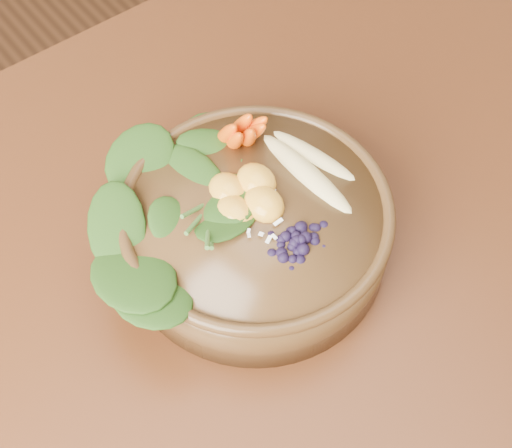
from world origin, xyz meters
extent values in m
plane|color=#381E0F|center=(0.00, 0.00, 0.00)|extent=(4.00, 4.00, 0.00)
cylinder|color=#331C0C|center=(0.72, 0.37, 0.35)|extent=(0.07, 0.07, 0.71)
cube|color=#4A2411|center=(0.00, 0.00, 0.73)|extent=(1.60, 0.90, 0.04)
cylinder|color=#4A2F14|center=(-0.25, 0.02, 0.79)|extent=(0.31, 0.31, 0.08)
ellipsoid|color=#E0CC84|center=(-0.16, 0.04, 0.84)|extent=(0.06, 0.15, 0.02)
ellipsoid|color=#E0CC84|center=(-0.18, 0.02, 0.84)|extent=(0.03, 0.15, 0.02)
camera|label=1|loc=(-0.51, -0.31, 1.43)|focal=50.00mm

